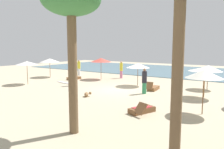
# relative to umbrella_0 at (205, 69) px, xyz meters

# --- Properties ---
(ground_plane) EXTENTS (60.00, 60.00, 0.00)m
(ground_plane) POSITION_rel_umbrella_0_xyz_m (-6.40, -1.31, -2.00)
(ground_plane) COLOR #BCAD8E
(ocean_water) EXTENTS (48.00, 16.00, 0.06)m
(ocean_water) POSITION_rel_umbrella_0_xyz_m (-6.40, 15.69, -1.97)
(ocean_water) COLOR slate
(ocean_water) RESTS_ON ground_plane
(umbrella_0) EXTENTS (2.25, 2.25, 2.16)m
(umbrella_0) POSITION_rel_umbrella_0_xyz_m (0.00, 0.00, 0.00)
(umbrella_0) COLOR olive
(umbrella_0) RESTS_ON ground_plane
(umbrella_2) EXTENTS (1.89, 1.89, 2.34)m
(umbrella_2) POSITION_rel_umbrella_0_xyz_m (0.76, -4.09, 0.12)
(umbrella_2) COLOR brown
(umbrella_2) RESTS_ON ground_plane
(umbrella_3) EXTENTS (2.27, 2.27, 2.32)m
(umbrella_3) POSITION_rel_umbrella_0_xyz_m (-11.20, 2.86, 0.11)
(umbrella_3) COLOR olive
(umbrella_3) RESTS_ON ground_plane
(umbrella_4) EXTENTS (2.29, 2.29, 2.19)m
(umbrella_4) POSITION_rel_umbrella_0_xyz_m (-17.23, 0.89, -0.04)
(umbrella_4) COLOR brown
(umbrella_4) RESTS_ON ground_plane
(umbrella_5) EXTENTS (2.00, 2.00, 2.18)m
(umbrella_5) POSITION_rel_umbrella_0_xyz_m (-15.03, -3.63, 0.01)
(umbrella_5) COLOR olive
(umbrella_5) RESTS_ON ground_plane
(umbrella_6) EXTENTS (2.12, 2.12, 2.06)m
(umbrella_6) POSITION_rel_umbrella_0_xyz_m (-6.00, 1.52, -0.15)
(umbrella_6) COLOR brown
(umbrella_6) RESTS_ON ground_plane
(umbrella_7) EXTENTS (1.96, 1.96, 2.02)m
(umbrella_7) POSITION_rel_umbrella_0_xyz_m (-0.42, 3.31, -0.20)
(umbrella_7) COLOR brown
(umbrella_7) RESTS_ON ground_plane
(lounger_0) EXTENTS (1.01, 1.77, 0.70)m
(lounger_0) POSITION_rel_umbrella_0_xyz_m (-13.55, 1.00, -1.83)
(lounger_0) COLOR olive
(lounger_0) RESTS_ON ground_plane
(lounger_1) EXTENTS (1.15, 1.78, 0.70)m
(lounger_1) POSITION_rel_umbrella_0_xyz_m (-1.95, -5.71, -1.83)
(lounger_1) COLOR brown
(lounger_1) RESTS_ON ground_plane
(lounger_2) EXTENTS (0.75, 1.68, 0.74)m
(lounger_2) POSITION_rel_umbrella_0_xyz_m (-4.01, 0.44, -1.83)
(lounger_2) COLOR brown
(lounger_2) RESTS_ON ground_plane
(person_0) EXTENTS (0.39, 0.39, 1.93)m
(person_0) POSITION_rel_umbrella_0_xyz_m (-4.00, -1.23, -1.03)
(person_0) COLOR #338C59
(person_0) RESTS_ON ground_plane
(person_1) EXTENTS (0.44, 0.44, 1.94)m
(person_1) POSITION_rel_umbrella_0_xyz_m (-15.54, 4.01, -1.02)
(person_1) COLOR white
(person_1) RESTS_ON ground_plane
(person_2) EXTENTS (0.39, 0.39, 1.95)m
(person_2) POSITION_rel_umbrella_0_xyz_m (-9.82, 4.83, -1.01)
(person_2) COLOR #D17299
(person_2) RESTS_ON ground_plane
(person_3) EXTENTS (0.48, 0.48, 1.89)m
(person_3) POSITION_rel_umbrella_0_xyz_m (-10.72, -1.63, -1.06)
(person_3) COLOR #BF3338
(person_3) RESTS_ON ground_plane
(palm_1) EXTENTS (2.32, 2.32, 5.96)m
(palm_1) POSITION_rel_umbrella_0_xyz_m (-3.05, -9.71, 3.06)
(palm_1) COLOR brown
(palm_1) RESTS_ON ground_plane
(dog) EXTENTS (0.59, 0.68, 0.33)m
(dog) POSITION_rel_umbrella_0_xyz_m (-6.94, -4.42, -1.83)
(dog) COLOR olive
(dog) RESTS_ON ground_plane
(surfboard) EXTENTS (2.42, 0.93, 0.07)m
(surfboard) POSITION_rel_umbrella_0_xyz_m (-12.81, -1.13, -1.97)
(surfboard) COLOR silver
(surfboard) RESTS_ON ground_plane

